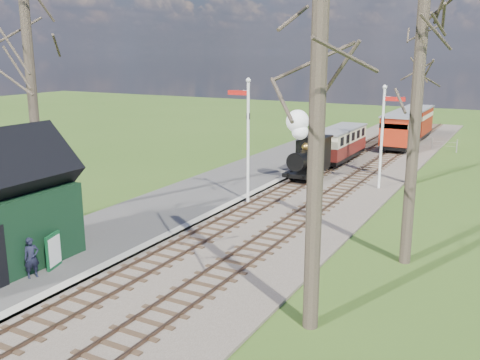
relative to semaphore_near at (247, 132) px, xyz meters
The scene contains 16 objects.
distant_hills 52.33m from the semaphore_near, 87.43° to the left, with size 114.40×48.00×22.02m.
ballast_bed 7.28m from the semaphore_near, 70.97° to the left, with size 8.00×60.00×0.10m, color brown.
track_near 7.00m from the semaphore_near, 82.70° to the left, with size 1.60×60.00×0.15m.
track_far 7.73m from the semaphore_near, 60.68° to the left, with size 1.60×60.00×0.15m.
platform 4.88m from the semaphore_near, 143.78° to the right, with size 5.00×44.00×0.20m, color #474442.
coping_strip 4.07m from the semaphore_near, 102.16° to the right, with size 0.40×44.00×0.21m, color #B2AD9E.
semaphore_near is the anchor object (origin of this frame).
semaphore_far 7.91m from the semaphore_near, 49.40° to the left, with size 1.22×0.24×5.72m.
bare_trees 6.46m from the semaphore_near, 70.39° to the right, with size 15.51×22.39×12.00m.
fence_line 20.26m from the semaphore_near, 86.94° to the left, with size 12.60×0.08×1.00m.
locomotive 6.34m from the semaphore_near, 82.87° to the left, with size 1.64×3.83×4.11m.
coach 12.34m from the semaphore_near, 86.37° to the left, with size 1.92×6.57×2.02m.
red_carriage_a 19.35m from the semaphore_near, 79.91° to the left, with size 2.17×5.38×2.29m.
red_carriage_b 24.76m from the semaphore_near, 82.15° to the left, with size 2.17×5.38×2.29m.
sign_board 11.23m from the semaphore_near, 99.46° to the right, with size 0.33×0.82×1.22m.
person 12.10m from the semaphore_near, 98.67° to the right, with size 0.50×0.33×1.36m, color black.
Camera 1 is at (11.22, -6.73, 7.39)m, focal length 40.00 mm.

